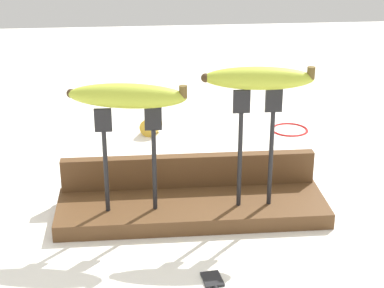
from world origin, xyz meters
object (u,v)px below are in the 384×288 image
Objects in this scene: banana_raised_left at (127,96)px; wire_coil at (290,129)px; banana_chunk_near at (151,126)px; banana_raised_right at (259,78)px; fork_stand_right at (256,138)px; fork_stand_left at (129,150)px.

banana_raised_left is 2.21× the size of wire_coil.
banana_raised_left is at bearing -96.36° from banana_chunk_near.
banana_raised_right is 2.06× the size of wire_coil.
fork_stand_right is 0.44m from banana_chunk_near.
wire_coil is (0.30, -0.01, -0.02)m from banana_chunk_near.
banana_raised_left reaches higher than fork_stand_left.
banana_raised_left is at bearing 180.00° from banana_raised_right.
fork_stand_left is at bearing 180.00° from fork_stand_right.
banana_raised_right reaches higher than wire_coil.
fork_stand_left is at bearing -96.35° from banana_chunk_near.
banana_chunk_near is 0.30m from wire_coil.
banana_raised_right is 0.47m from banana_chunk_near.
wire_coil is (0.35, 0.39, -0.21)m from banana_raised_left.
wire_coil is (0.15, 0.39, -0.23)m from banana_raised_right.
banana_raised_right is (0.19, 0.00, 0.11)m from fork_stand_left.
fork_stand_right is 2.34× the size of wire_coil.
fork_stand_right is 0.21m from banana_raised_left.
banana_chunk_near is (0.04, 0.39, -0.20)m from banana_raised_left.
fork_stand_left is 0.22m from banana_raised_right.
banana_raised_left is 0.56m from wire_coil.
fork_stand_left is 0.88× the size of fork_stand_right.
fork_stand_right is 3.68× the size of banana_chunk_near.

